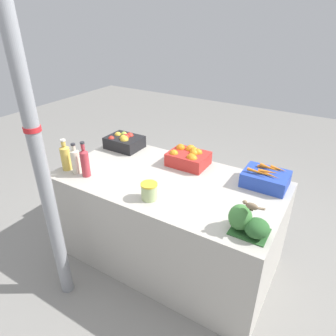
% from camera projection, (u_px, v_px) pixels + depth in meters
% --- Properties ---
extents(ground_plane, '(10.00, 10.00, 0.00)m').
position_uv_depth(ground_plane, '(168.00, 254.00, 2.72)').
color(ground_plane, gray).
extents(market_table, '(1.77, 0.94, 0.79)m').
position_uv_depth(market_table, '(168.00, 219.00, 2.54)').
color(market_table, '#B7B2A8').
rests_on(market_table, ground_plane).
extents(support_pole, '(0.10, 0.10, 2.55)m').
position_uv_depth(support_pole, '(35.00, 140.00, 1.79)').
color(support_pole, gray).
rests_on(support_pole, ground_plane).
extents(apple_crate, '(0.33, 0.26, 0.15)m').
position_uv_depth(apple_crate, '(124.00, 141.00, 2.86)').
color(apple_crate, black).
rests_on(apple_crate, market_table).
extents(orange_crate, '(0.33, 0.26, 0.15)m').
position_uv_depth(orange_crate, '(189.00, 157.00, 2.54)').
color(orange_crate, red).
rests_on(orange_crate, market_table).
extents(carrot_crate, '(0.33, 0.26, 0.15)m').
position_uv_depth(carrot_crate, '(266.00, 178.00, 2.24)').
color(carrot_crate, '#2847B7').
rests_on(carrot_crate, market_table).
extents(broccoli_pile, '(0.25, 0.19, 0.17)m').
position_uv_depth(broccoli_pile, '(247.00, 221.00, 1.77)').
color(broccoli_pile, '#2D602D').
rests_on(broccoli_pile, market_table).
extents(juice_bottle_golden, '(0.08, 0.08, 0.27)m').
position_uv_depth(juice_bottle_golden, '(66.00, 157.00, 2.45)').
color(juice_bottle_golden, gold).
rests_on(juice_bottle_golden, market_table).
extents(juice_bottle_cloudy, '(0.07, 0.07, 0.26)m').
position_uv_depth(juice_bottle_cloudy, '(75.00, 160.00, 2.40)').
color(juice_bottle_cloudy, beige).
rests_on(juice_bottle_cloudy, market_table).
extents(juice_bottle_ruby, '(0.07, 0.07, 0.29)m').
position_uv_depth(juice_bottle_ruby, '(85.00, 162.00, 2.35)').
color(juice_bottle_ruby, '#B2333D').
rests_on(juice_bottle_ruby, market_table).
extents(pickle_jar, '(0.12, 0.12, 0.12)m').
position_uv_depth(pickle_jar, '(149.00, 191.00, 2.08)').
color(pickle_jar, '#B2C684').
rests_on(pickle_jar, market_table).
extents(sparrow_bird, '(0.14, 0.04, 0.05)m').
position_uv_depth(sparrow_bird, '(251.00, 206.00, 1.69)').
color(sparrow_bird, '#4C3D2D').
rests_on(sparrow_bird, broccoli_pile).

